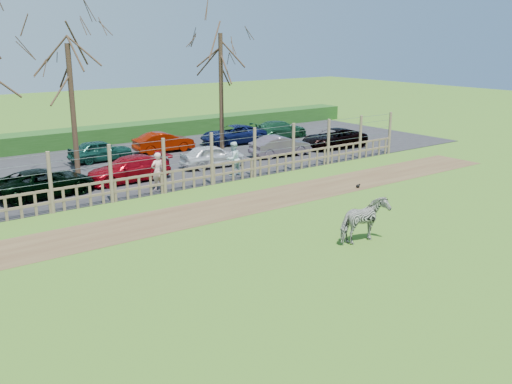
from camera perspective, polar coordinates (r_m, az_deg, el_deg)
ground at (r=19.51m, az=2.03°, el=-5.14°), size 120.00×120.00×0.00m
dirt_strip at (r=23.00m, az=-4.98°, el=-1.97°), size 34.00×2.80×0.01m
asphalt at (r=31.69m, az=-14.56°, el=2.43°), size 44.00×13.00×0.04m
hedge at (r=38.06m, az=-18.66°, el=5.03°), size 46.00×2.00×1.10m
fence at (r=25.74m, az=-9.13°, el=1.61°), size 30.16×0.16×2.50m
tree_mid at (r=29.38m, az=-18.10°, el=10.77°), size 4.80×4.80×6.83m
tree_right at (r=33.78m, az=-3.54°, el=12.61°), size 4.80×4.80×7.35m
zebra at (r=19.69m, az=10.77°, el=-2.84°), size 1.83×0.83×1.54m
visitor_a at (r=26.24m, az=-9.82°, el=2.07°), size 0.69×0.51×1.72m
visitor_b at (r=28.49m, az=-2.29°, el=3.32°), size 0.92×0.77×1.72m
crow at (r=26.89m, az=10.16°, el=0.59°), size 0.23×0.17×0.19m
car_2 at (r=26.58m, az=-20.39°, el=0.90°), size 4.48×2.37×1.20m
car_3 at (r=28.11m, az=-12.65°, el=2.25°), size 4.14×1.70×1.20m
car_4 at (r=30.62m, az=-4.35°, el=3.63°), size 3.65×1.79×1.20m
car_5 at (r=33.36m, az=2.44°, el=4.63°), size 3.76×1.67×1.20m
car_6 at (r=36.16m, az=7.79°, el=5.34°), size 4.47×2.36×1.20m
car_10 at (r=33.12m, az=-15.28°, el=4.02°), size 3.55×1.49×1.20m
car_11 at (r=35.01m, az=-9.21°, el=4.95°), size 3.72×1.51×1.20m
car_12 at (r=37.24m, az=-2.32°, el=5.75°), size 4.53×2.51×1.20m
car_13 at (r=39.35m, az=2.39°, el=6.27°), size 4.14×1.70×1.20m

